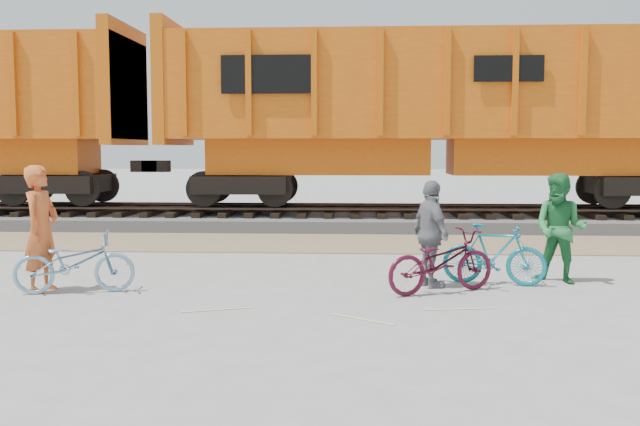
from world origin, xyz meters
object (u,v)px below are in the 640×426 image
Objects in this scene: bicycle_maroon at (441,262)px; person_solo at (41,229)px; hopper_car_center at (439,109)px; person_woman at (431,234)px; bicycle_teal at (494,254)px; person_man at (560,228)px; bicycle_blue at (74,263)px.

bicycle_maroon is 0.94× the size of person_solo.
hopper_car_center is 8.53m from person_woman.
person_woman is at bearing 118.66° from bicycle_teal.
person_woman is (5.48, 0.59, -0.11)m from person_solo.
person_woman is (-0.95, -0.24, 0.32)m from bicycle_teal.
hopper_car_center is 11.10m from person_solo.
person_woman reaches higher than bicycle_maroon.
hopper_car_center is 9.03× the size of person_woman.
person_man is (7.43, 1.03, -0.07)m from person_solo.
hopper_car_center is 8.33m from bicycle_teal.
bicycle_teal is at bearing -97.68° from person_woman.
bicycle_maroon is at bearing 141.46° from bicycle_teal.
person_solo is (-0.50, 0.10, 0.46)m from bicycle_blue.
person_woman is at bearing -136.34° from person_man.
bicycle_teal is at bearing -80.25° from bicycle_maroon.
bicycle_blue is at bearing -139.79° from person_man.
hopper_car_center is at bearing -33.19° from bicycle_maroon.
person_solo is at bearing 111.83° from bicycle_teal.
bicycle_teal reaches higher than bicycle_maroon.
bicycle_teal is 0.85× the size of person_solo.
person_woman reaches higher than bicycle_teal.
person_man is at bearing -75.50° from person_solo.
person_solo is 1.14× the size of person_woman.
bicycle_blue is at bearing -94.72° from person_solo.
hopper_car_center is at bearing -47.66° from bicycle_blue.
person_solo reaches higher than bicycle_blue.
hopper_car_center is 8.09m from person_man.
hopper_car_center is 8.60× the size of bicycle_blue.
person_solo is at bearing 64.71° from bicycle_maroon.
bicycle_teal is (5.93, 0.93, 0.02)m from bicycle_blue.
bicycle_maroon is 2.07m from person_man.
person_woman is (-0.99, -8.17, -2.23)m from hopper_car_center.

